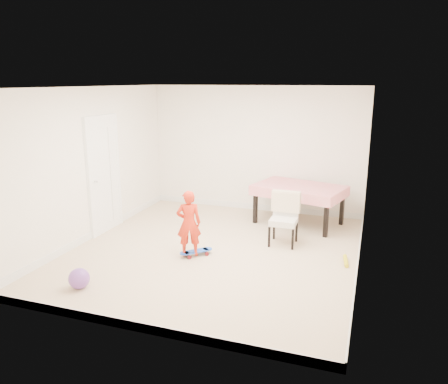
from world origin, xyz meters
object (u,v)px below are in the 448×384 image
(skateboard, at_px, (196,253))
(child, at_px, (189,225))
(dining_table, at_px, (299,205))
(dining_chair, at_px, (284,219))
(balloon, at_px, (79,279))

(skateboard, xyz_separation_m, child, (-0.08, -0.08, 0.48))
(dining_table, xyz_separation_m, child, (-1.33, -2.19, 0.14))
(dining_table, height_order, dining_chair, dining_chair)
(dining_chair, bearing_deg, skateboard, -142.78)
(child, bearing_deg, dining_table, -146.85)
(child, xyz_separation_m, balloon, (-0.96, -1.46, -0.38))
(child, height_order, balloon, child)
(dining_table, distance_m, dining_chair, 1.17)
(skateboard, height_order, child, child)
(dining_chair, relative_size, balloon, 3.17)
(dining_chair, xyz_separation_m, child, (-1.28, -1.02, 0.08))
(skateboard, xyz_separation_m, balloon, (-1.04, -1.55, 0.10))
(child, bearing_deg, dining_chair, -166.93)
(dining_chair, distance_m, skateboard, 1.58)
(dining_table, relative_size, skateboard, 2.96)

